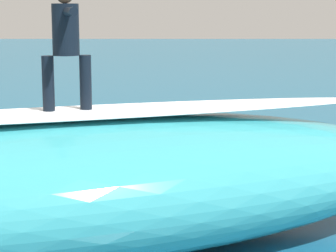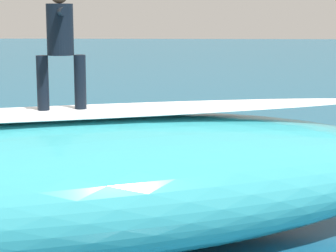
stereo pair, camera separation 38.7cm
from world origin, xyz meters
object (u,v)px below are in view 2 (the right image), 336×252
at_px(surfer_paddling, 245,170).
at_px(surfer_riding, 60,39).
at_px(surfboard_riding, 62,113).
at_px(surfboard_paddling, 239,178).

bearing_deg(surfer_paddling, surfer_riding, 88.49).
bearing_deg(surfer_riding, surfboard_riding, 163.43).
bearing_deg(surfboard_paddling, surfer_riding, 90.09).
xyz_separation_m(surfboard_riding, surfer_paddling, (-2.49, -3.55, -1.57)).
distance_m(surfer_riding, surfboard_paddling, 5.06).
bearing_deg(surfboard_riding, surfer_paddling, -141.63).
xyz_separation_m(surfboard_paddling, surfer_paddling, (-0.10, 0.07, 0.15)).
relative_size(surfboard_riding, surfer_riding, 1.56).
distance_m(surfboard_riding, surfboard_paddling, 4.66).
height_order(surfboard_riding, surfer_paddling, surfboard_riding).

